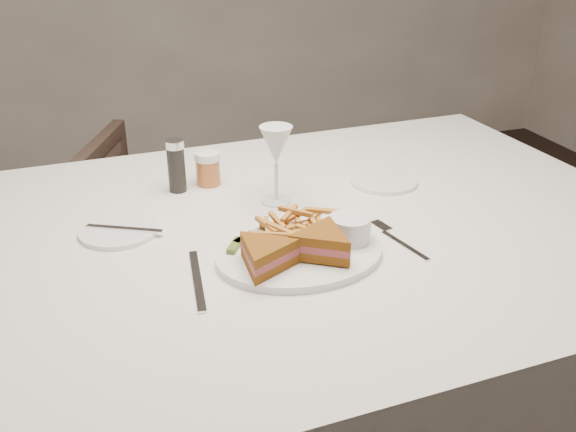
# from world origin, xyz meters

# --- Properties ---
(table) EXTENTS (1.67, 1.15, 0.75)m
(table) POSITION_xyz_m (0.04, 0.23, 0.38)
(table) COLOR silver
(table) RESTS_ON ground
(chair_far) EXTENTS (0.87, 0.85, 0.70)m
(chair_far) POSITION_xyz_m (-0.01, 1.12, 0.35)
(chair_far) COLOR #413128
(chair_far) RESTS_ON ground
(table_setting) EXTENTS (0.78, 0.62, 0.18)m
(table_setting) POSITION_xyz_m (0.04, 0.19, 0.79)
(table_setting) COLOR white
(table_setting) RESTS_ON table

